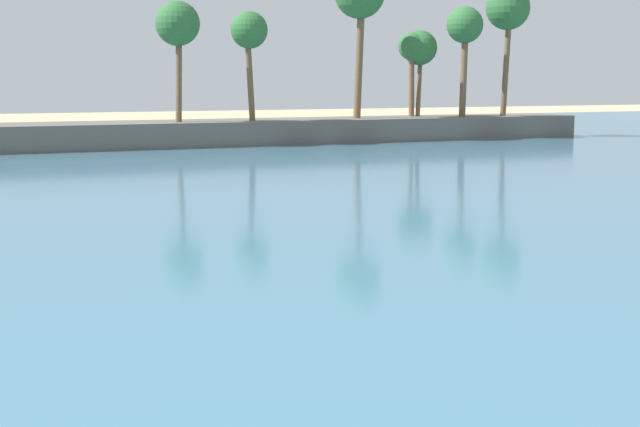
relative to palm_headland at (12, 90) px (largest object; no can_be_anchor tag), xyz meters
The scene contains 2 objects.
sea 8.76m from the palm_headland, 83.33° to the right, with size 220.00×95.85×0.06m, color teal.
palm_headland is the anchor object (origin of this frame).
Camera 1 is at (-4.74, 1.02, 4.84)m, focal length 49.51 mm.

